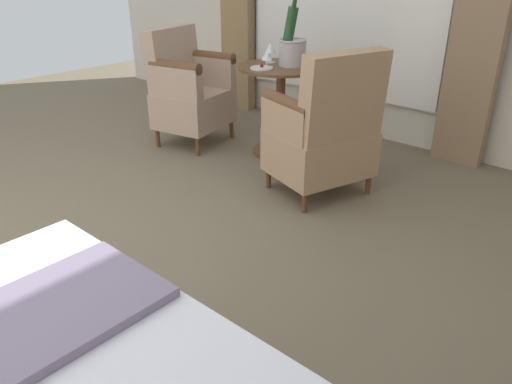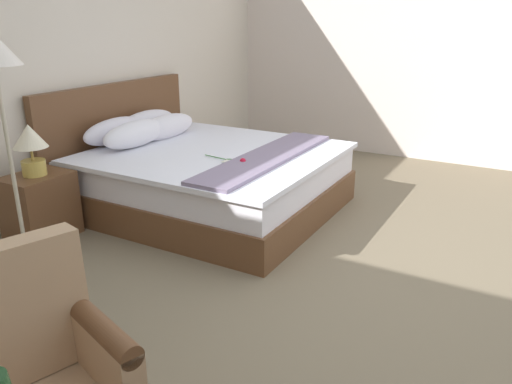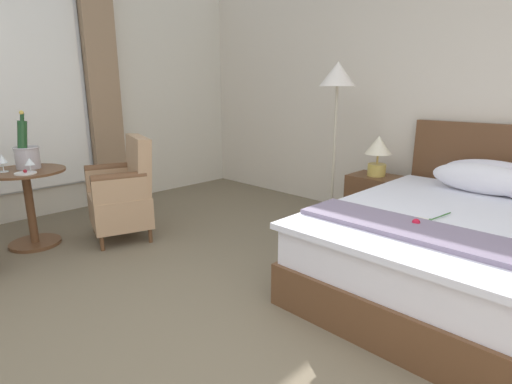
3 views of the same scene
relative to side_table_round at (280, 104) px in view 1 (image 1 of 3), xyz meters
The scene contains 7 objects.
side_table_round is the anchor object (origin of this frame).
champagne_bucket 0.43m from the side_table_round, 139.99° to the left, with size 0.21×0.21×0.50m.
wine_glass_near_bucket 0.42m from the side_table_round, 106.69° to the right, with size 0.08×0.08×0.15m.
wine_glass_near_edge 0.41m from the side_table_round, ahead, with size 0.08×0.08×0.13m.
snack_plate 0.34m from the side_table_round, 13.88° to the right, with size 0.17×0.17×0.04m.
armchair_by_window 0.79m from the side_table_round, 59.70° to the left, with size 0.72×0.68×0.95m.
armchair_facing_bed 0.78m from the side_table_round, 68.61° to the right, with size 0.66×0.61×0.92m.
Camera 1 is at (0.45, 2.36, 1.44)m, focal length 35.00 mm.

